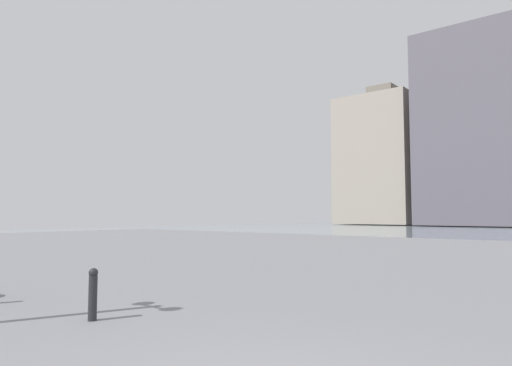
{
  "coord_description": "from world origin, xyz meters",
  "views": [
    {
      "loc": [
        -1.86,
        2.35,
        1.49
      ],
      "look_at": [
        5.7,
        -6.97,
        2.33
      ],
      "focal_mm": 31.48,
      "sensor_mm": 36.0,
      "label": 1
    }
  ],
  "objects": [
    {
      "name": "building_highrise",
      "position": [
        27.09,
        -66.93,
        9.99
      ],
      "size": [
        11.68,
        15.27,
        22.04
      ],
      "color": "#9E9384",
      "rests_on": "ground"
    },
    {
      "name": "bollard_near",
      "position": [
        3.96,
        -1.17,
        0.38
      ],
      "size": [
        0.13,
        0.13,
        0.73
      ],
      "color": "#232328",
      "rests_on": "ground"
    },
    {
      "name": "building_annex",
      "position": [
        13.35,
        -65.23,
        13.08
      ],
      "size": [
        13.23,
        14.48,
        26.17
      ],
      "color": "#5B5660",
      "rests_on": "ground"
    }
  ]
}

